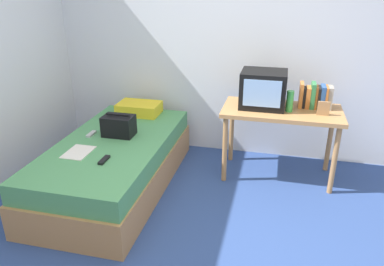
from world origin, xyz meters
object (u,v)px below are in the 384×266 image
handbag (119,126)px  remote_dark (104,160)px  remote_silver (91,134)px  tv (263,89)px  book_row (315,97)px  magazine (78,152)px  pillow (139,108)px  desk (281,118)px  picture_frame (323,108)px  bed (115,164)px  water_bottle (290,101)px

handbag → remote_dark: bearing=-79.4°
remote_silver → tv: bearing=19.5°
book_row → magazine: bearing=-152.7°
pillow → remote_dark: pillow is taller
desk → tv: bearing=169.5°
desk → tv: size_ratio=2.64×
book_row → handbag: size_ratio=1.04×
picture_frame → desk: bearing=167.1°
picture_frame → handbag: (-1.91, -0.39, -0.20)m
desk → tv: tv is taller
tv → remote_dark: 1.68m
bed → remote_dark: (0.11, -0.41, 0.26)m
magazine → remote_silver: size_ratio=2.01×
book_row → pillow: 1.90m
tv → handbag: size_ratio=1.47×
book_row → remote_silver: size_ratio=2.16×
picture_frame → water_bottle: bearing=174.1°
desk → picture_frame: picture_frame is taller
desk → remote_dark: bearing=-144.5°
bed → book_row: (1.86, 0.74, 0.60)m
magazine → bed: bearing=59.4°
remote_dark → water_bottle: bearing=32.9°
remote_dark → pillow: bearing=96.6°
bed → remote_dark: 0.50m
remote_silver → handbag: bearing=12.7°
bed → remote_dark: bearing=-75.0°
remote_silver → picture_frame: bearing=11.6°
tv → magazine: (-1.53, -0.96, -0.41)m
tv → remote_dark: bearing=-139.4°
bed → picture_frame: (1.92, 0.52, 0.56)m
picture_frame → magazine: size_ratio=0.46×
remote_silver → water_bottle: bearing=14.4°
desk → pillow: 1.58m
picture_frame → bed: bearing=-164.7°
water_bottle → handbag: size_ratio=0.69×
picture_frame → remote_dark: bearing=-152.6°
book_row → picture_frame: (0.07, -0.21, -0.05)m
water_bottle → remote_silver: size_ratio=1.44×
book_row → pillow: bearing=179.0°
tv → pillow: size_ratio=0.94×
remote_dark → remote_silver: size_ratio=1.08×
bed → water_bottle: 1.80m
bed → water_bottle: water_bottle is taller
book_row → remote_dark: size_ratio=2.00×
desk → water_bottle: bearing=-40.5°
water_bottle → handbag: (-1.60, -0.42, -0.24)m
desk → pillow: (-1.57, 0.16, -0.08)m
picture_frame → magazine: picture_frame is taller
magazine → book_row: bearing=27.3°
bed → desk: size_ratio=1.72×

